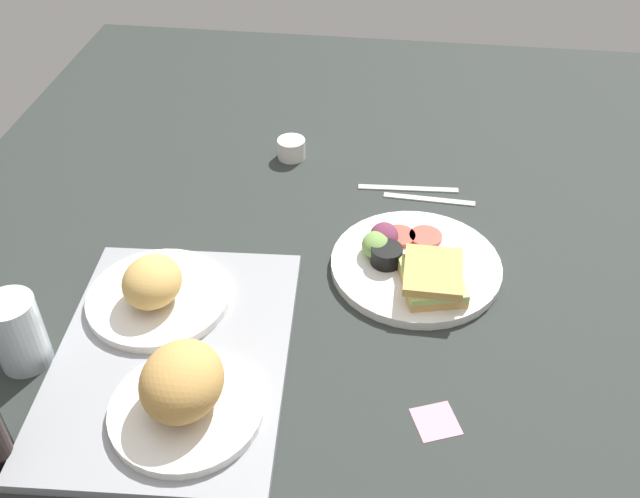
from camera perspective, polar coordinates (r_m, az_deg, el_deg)
The scene contains 10 objects.
ground_plane at distance 118.09cm, azimuth 1.32°, elevation -2.79°, with size 190.00×150.00×3.00cm, color #282D2B.
serving_tray at distance 106.04cm, azimuth -11.64°, elevation -8.34°, with size 45.00×33.00×1.60cm, color gray.
bread_plate_near at distance 95.35cm, azimuth -10.82°, elevation -11.02°, with size 20.32×20.32×9.86cm.
bread_plate_far at distance 111.32cm, azimuth -12.96°, elevation -3.21°, with size 21.87×21.87×8.30cm.
plate_with_salad at distance 117.89cm, azimuth 7.46°, elevation -1.17°, with size 28.03×28.03×5.40cm.
drinking_glass at distance 108.75cm, azimuth -22.95°, elevation -6.14°, with size 7.22×7.22×11.47cm, color silver.
espresso_cup at distance 145.06cm, azimuth -2.29°, elevation 8.00°, with size 5.60×5.60×4.00cm, color silver.
fork at distance 135.18cm, azimuth 8.69°, elevation 3.98°, with size 17.00×1.40×0.50cm, color #B7B7BC.
knife at distance 137.51cm, azimuth 7.04°, elevation 4.85°, with size 19.00×1.40×0.50cm, color #B7B7BC.
sticky_note at distance 98.85cm, azimuth 9.21°, elevation -13.39°, with size 5.60×5.60×0.12cm, color pink.
Camera 1 is at (-86.47, -8.60, 78.45)cm, focal length 40.17 mm.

